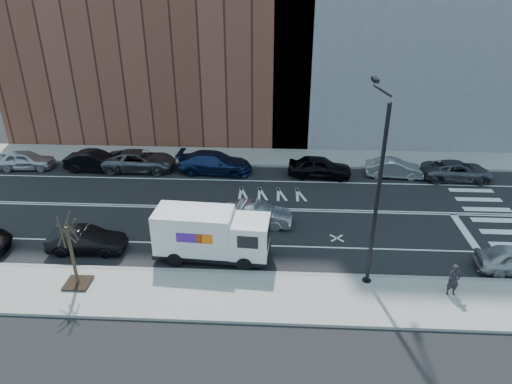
# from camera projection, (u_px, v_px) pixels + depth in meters

# --- Properties ---
(ground) EXTENTS (120.00, 120.00, 0.00)m
(ground) POSITION_uv_depth(u_px,v_px,m) (238.00, 208.00, 29.33)
(ground) COLOR black
(ground) RESTS_ON ground
(sidewalk_near) EXTENTS (44.00, 3.60, 0.15)m
(sidewalk_near) POSITION_uv_depth(u_px,v_px,m) (221.00, 295.00, 21.41)
(sidewalk_near) COLOR gray
(sidewalk_near) RESTS_ON ground
(sidewalk_far) EXTENTS (44.00, 3.60, 0.15)m
(sidewalk_far) POSITION_uv_depth(u_px,v_px,m) (247.00, 157.00, 37.19)
(sidewalk_far) COLOR gray
(sidewalk_far) RESTS_ON ground
(curb_near) EXTENTS (44.00, 0.25, 0.17)m
(curb_near) POSITION_uv_depth(u_px,v_px,m) (225.00, 272.00, 23.02)
(curb_near) COLOR gray
(curb_near) RESTS_ON ground
(curb_far) EXTENTS (44.00, 0.25, 0.17)m
(curb_far) POSITION_uv_depth(u_px,v_px,m) (245.00, 165.00, 35.57)
(curb_far) COLOR gray
(curb_far) RESTS_ON ground
(crosswalk) EXTENTS (3.00, 14.00, 0.01)m
(crosswalk) POSITION_uv_depth(u_px,v_px,m) (492.00, 215.00, 28.58)
(crosswalk) COLOR white
(crosswalk) RESTS_ON ground
(road_markings) EXTENTS (40.00, 8.60, 0.01)m
(road_markings) POSITION_uv_depth(u_px,v_px,m) (238.00, 208.00, 29.33)
(road_markings) COLOR white
(road_markings) RESTS_ON ground
(bldg_brick) EXTENTS (26.00, 10.00, 22.00)m
(bldg_brick) POSITION_uv_depth(u_px,v_px,m) (158.00, 6.00, 38.85)
(bldg_brick) COLOR brown
(bldg_brick) RESTS_ON ground
(streetlight) EXTENTS (0.44, 4.02, 9.34)m
(streetlight) POSITION_uv_depth(u_px,v_px,m) (376.00, 185.00, 20.57)
(streetlight) COLOR black
(streetlight) RESTS_ON ground
(street_tree) EXTENTS (1.20, 1.20, 3.75)m
(street_tree) POSITION_uv_depth(u_px,v_px,m) (74.00, 262.00, 21.49)
(street_tree) COLOR black
(street_tree) RESTS_ON ground
(fedex_van) EXTENTS (6.15, 2.47, 2.75)m
(fedex_van) POSITION_uv_depth(u_px,v_px,m) (211.00, 234.00, 23.71)
(fedex_van) COLOR black
(fedex_van) RESTS_ON ground
(far_parked_a) EXTENTS (4.34, 2.00, 1.44)m
(far_parked_a) POSITION_uv_depth(u_px,v_px,m) (25.00, 160.00, 34.88)
(far_parked_a) COLOR silver
(far_parked_a) RESTS_ON ground
(far_parked_b) EXTENTS (4.69, 1.91, 1.51)m
(far_parked_b) POSITION_uv_depth(u_px,v_px,m) (96.00, 161.00, 34.52)
(far_parked_b) COLOR black
(far_parked_b) RESTS_ON ground
(far_parked_c) EXTENTS (5.54, 2.67, 1.52)m
(far_parked_c) POSITION_uv_depth(u_px,v_px,m) (140.00, 161.00, 34.65)
(far_parked_c) COLOR #55575D
(far_parked_c) RESTS_ON ground
(far_parked_d) EXTENTS (5.64, 2.56, 1.60)m
(far_parked_d) POSITION_uv_depth(u_px,v_px,m) (215.00, 163.00, 34.18)
(far_parked_d) COLOR #16254E
(far_parked_d) RESTS_ON ground
(far_parked_e) EXTENTS (4.73, 2.22, 1.57)m
(far_parked_e) POSITION_uv_depth(u_px,v_px,m) (320.00, 167.00, 33.48)
(far_parked_e) COLOR black
(far_parked_e) RESTS_ON ground
(far_parked_f) EXTENTS (4.20, 1.73, 1.35)m
(far_parked_f) POSITION_uv_depth(u_px,v_px,m) (394.00, 168.00, 33.51)
(far_parked_f) COLOR #A4A5A9
(far_parked_f) RESTS_ON ground
(far_parked_g) EXTENTS (4.95, 2.33, 1.37)m
(far_parked_g) POSITION_uv_depth(u_px,v_px,m) (457.00, 171.00, 33.09)
(far_parked_g) COLOR #494B51
(far_parked_g) RESTS_ON ground
(driving_sedan) EXTENTS (4.31, 1.78, 1.39)m
(driving_sedan) POSITION_uv_depth(u_px,v_px,m) (256.00, 214.00, 27.21)
(driving_sedan) COLOR #ADADB2
(driving_sedan) RESTS_ON ground
(near_parked_rear_a) EXTENTS (4.15, 1.55, 1.36)m
(near_parked_rear_a) POSITION_uv_depth(u_px,v_px,m) (87.00, 241.00, 24.59)
(near_parked_rear_a) COLOR black
(near_parked_rear_a) RESTS_ON ground
(pedestrian) EXTENTS (0.62, 0.44, 1.61)m
(pedestrian) POSITION_uv_depth(u_px,v_px,m) (454.00, 280.00, 21.02)
(pedestrian) COLOR black
(pedestrian) RESTS_ON sidewalk_near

